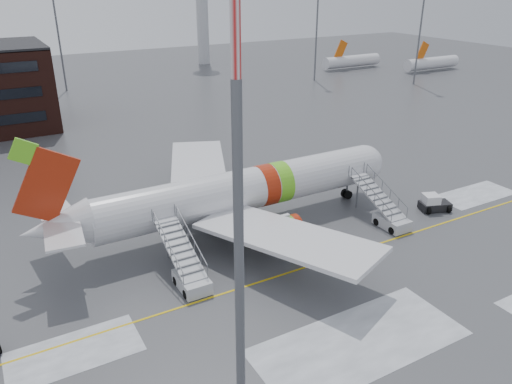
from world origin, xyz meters
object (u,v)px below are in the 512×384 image
airliner (236,192)px  airstair_aft (188,271)px  pushback_tug (433,203)px  light_mast_near (239,225)px  airstair_fwd (387,214)px

airliner → airstair_aft: bearing=-138.9°
pushback_tug → light_mast_near: light_mast_near is taller
airstair_fwd → pushback_tug: size_ratio=2.34×
airliner → airstair_fwd: size_ratio=4.55×
airstair_fwd → light_mast_near: size_ratio=0.34×
pushback_tug → light_mast_near: bearing=-154.5°
airliner → pushback_tug: (18.55, -6.54, -2.68)m
airstair_fwd → light_mast_near: 28.51m
airliner → airstair_aft: 10.23m
pushback_tug → light_mast_near: size_ratio=0.15×
airliner → airstair_fwd: airliner is taller
airstair_fwd → airliner: bearing=152.1°
airliner → pushback_tug: bearing=-19.4°
airliner → airstair_aft: (-7.50, -6.54, -2.35)m
airstair_aft → airstair_fwd: bearing=0.0°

